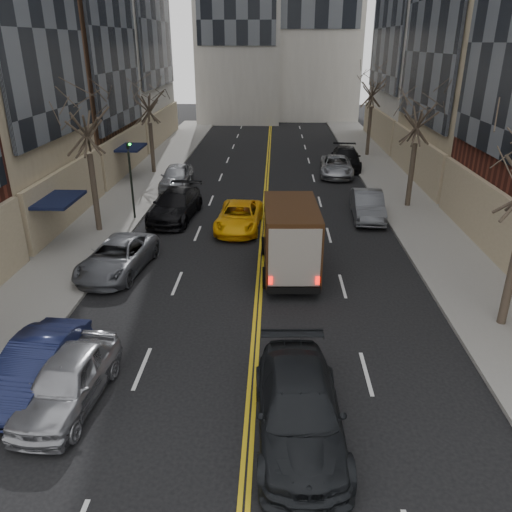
{
  "coord_description": "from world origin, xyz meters",
  "views": [
    {
      "loc": [
        0.57,
        -4.84,
        9.44
      ],
      "look_at": [
        -0.06,
        11.95,
        2.2
      ],
      "focal_mm": 35.0,
      "sensor_mm": 36.0,
      "label": 1
    }
  ],
  "objects": [
    {
      "name": "taxi",
      "position": [
        -1.32,
        20.84,
        0.69
      ],
      "size": [
        2.56,
        5.08,
        1.38
      ],
      "primitive_type": "imported",
      "rotation": [
        0.0,
        0.0,
        -0.06
      ],
      "color": "#FFB50A",
      "rests_on": "ground"
    },
    {
      "name": "sidewalk_right",
      "position": [
        9.0,
        27.0,
        0.07
      ],
      "size": [
        4.0,
        66.0,
        0.15
      ],
      "primitive_type": "cube",
      "color": "slate",
      "rests_on": "ground"
    },
    {
      "name": "parked_lf_b",
      "position": [
        -6.3,
        7.02,
        0.74
      ],
      "size": [
        1.84,
        4.56,
        1.47
      ],
      "primitive_type": "imported",
      "rotation": [
        0.0,
        0.0,
        -0.06
      ],
      "color": "#101533",
      "rests_on": "ground"
    },
    {
      "name": "sidewalk_left",
      "position": [
        -9.0,
        27.0,
        0.07
      ],
      "size": [
        4.0,
        66.0,
        0.15
      ],
      "primitive_type": "cube",
      "color": "slate",
      "rests_on": "ground"
    },
    {
      "name": "parked_rt_a",
      "position": [
        5.96,
        22.86,
        0.78
      ],
      "size": [
        1.92,
        4.79,
        1.55
      ],
      "primitive_type": "imported",
      "rotation": [
        0.0,
        0.0,
        -0.06
      ],
      "color": "#4E5055",
      "rests_on": "ground"
    },
    {
      "name": "parked_lf_e",
      "position": [
        -6.23,
        28.88,
        0.82
      ],
      "size": [
        1.95,
        4.81,
        1.64
      ],
      "primitive_type": "imported",
      "rotation": [
        0.0,
        0.0,
        0.0
      ],
      "color": "#A1A3A8",
      "rests_on": "ground"
    },
    {
      "name": "parked_lf_d",
      "position": [
        -5.1,
        22.42,
        0.8
      ],
      "size": [
        2.76,
        5.71,
        1.6
      ],
      "primitive_type": "imported",
      "rotation": [
        0.0,
        0.0,
        -0.09
      ],
      "color": "black",
      "rests_on": "ground"
    },
    {
      "name": "parked_lf_c",
      "position": [
        -6.3,
        15.05,
        0.71
      ],
      "size": [
        2.97,
        5.33,
        1.41
      ],
      "primitive_type": "imported",
      "rotation": [
        0.0,
        0.0,
        -0.13
      ],
      "color": "#4E5056",
      "rests_on": "ground"
    },
    {
      "name": "tree_lf_far",
      "position": [
        -8.8,
        33.0,
        6.02
      ],
      "size": [
        3.2,
        3.2,
        8.12
      ],
      "color": "#382D23",
      "rests_on": "sidewalk_left"
    },
    {
      "name": "traffic_signal",
      "position": [
        -7.39,
        22.0,
        2.82
      ],
      "size": [
        0.29,
        0.26,
        4.7
      ],
      "color": "black",
      "rests_on": "sidewalk_left"
    },
    {
      "name": "tree_lf_mid",
      "position": [
        -8.8,
        20.0,
        6.6
      ],
      "size": [
        3.2,
        3.2,
        8.91
      ],
      "color": "#382D23",
      "rests_on": "sidewalk_left"
    },
    {
      "name": "parked_rt_b",
      "position": [
        5.28,
        32.89,
        0.73
      ],
      "size": [
        2.8,
        5.39,
        1.45
      ],
      "primitive_type": "imported",
      "rotation": [
        0.0,
        0.0,
        -0.08
      ],
      "color": "#A3A6AB",
      "rests_on": "ground"
    },
    {
      "name": "parked_rt_c",
      "position": [
        6.3,
        35.44,
        0.8
      ],
      "size": [
        2.63,
        5.68,
        1.61
      ],
      "primitive_type": "imported",
      "rotation": [
        0.0,
        0.0,
        -0.07
      ],
      "color": "black",
      "rests_on": "ground"
    },
    {
      "name": "parked_lf_a",
      "position": [
        -5.1,
        6.32,
        0.75
      ],
      "size": [
        2.12,
        4.53,
        1.5
      ],
      "primitive_type": "imported",
      "rotation": [
        0.0,
        0.0,
        -0.08
      ],
      "color": "#96989D",
      "rests_on": "ground"
    },
    {
      "name": "tree_rt_mid",
      "position": [
        8.8,
        25.0,
        6.17
      ],
      "size": [
        3.2,
        3.2,
        8.32
      ],
      "color": "#382D23",
      "rests_on": "sidewalk_right"
    },
    {
      "name": "ups_truck",
      "position": [
        1.28,
        15.41,
        1.61
      ],
      "size": [
        2.58,
        5.93,
        3.2
      ],
      "rotation": [
        0.0,
        0.0,
        0.04
      ],
      "color": "black",
      "rests_on": "ground"
    },
    {
      "name": "tree_rt_far",
      "position": [
        8.8,
        40.0,
        6.74
      ],
      "size": [
        3.2,
        3.2,
        9.11
      ],
      "color": "#382D23",
      "rests_on": "sidewalk_right"
    },
    {
      "name": "pedestrian",
      "position": [
        1.46,
        18.47,
        0.96
      ],
      "size": [
        0.65,
        0.8,
        1.91
      ],
      "primitive_type": "imported",
      "rotation": [
        0.0,
        0.0,
        1.27
      ],
      "color": "black",
      "rests_on": "ground"
    },
    {
      "name": "observer_sedan",
      "position": [
        1.29,
        5.33,
        0.79
      ],
      "size": [
        2.47,
        5.55,
        1.58
      ],
      "rotation": [
        0.0,
        0.0,
        0.05
      ],
      "color": "black",
      "rests_on": "ground"
    }
  ]
}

